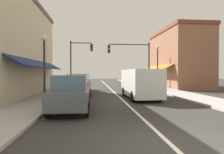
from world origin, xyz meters
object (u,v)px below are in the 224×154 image
object	(u,v)px
parked_car_nearest_left	(71,93)
traffic_signal_left_corner	(78,57)
parked_car_second_left	(78,86)
street_lamp_right_mid	(158,60)
van_in_lane	(140,83)
street_lamp_left_near	(44,56)
parked_car_third_left	(81,83)
traffic_signal_mast_arm	(135,57)

from	to	relation	value
parked_car_nearest_left	traffic_signal_left_corner	world-z (taller)	traffic_signal_left_corner
parked_car_second_left	traffic_signal_left_corner	xyz separation A→B (m)	(-0.77, 9.83, 2.96)
parked_car_second_left	street_lamp_right_mid	size ratio (longest dim) A/B	0.87
van_in_lane	street_lamp_right_mid	size ratio (longest dim) A/B	1.09
parked_car_nearest_left	parked_car_second_left	xyz separation A→B (m)	(-0.05, 5.13, 0.00)
traffic_signal_left_corner	street_lamp_right_mid	bearing A→B (deg)	-25.39
parked_car_second_left	van_in_lane	world-z (taller)	van_in_lane
street_lamp_left_near	street_lamp_right_mid	size ratio (longest dim) A/B	0.87
parked_car_nearest_left	street_lamp_left_near	distance (m)	3.66
van_in_lane	street_lamp_right_mid	distance (m)	7.59
parked_car_nearest_left	parked_car_third_left	world-z (taller)	same
van_in_lane	street_lamp_right_mid	world-z (taller)	street_lamp_right_mid
traffic_signal_left_corner	parked_car_second_left	bearing A→B (deg)	-85.54
street_lamp_right_mid	van_in_lane	bearing A→B (deg)	-118.35
parked_car_third_left	traffic_signal_left_corner	distance (m)	5.51
traffic_signal_mast_arm	street_lamp_right_mid	bearing A→B (deg)	-57.75
parked_car_third_left	street_lamp_left_near	world-z (taller)	street_lamp_left_near
parked_car_third_left	van_in_lane	world-z (taller)	van_in_lane
parked_car_third_left	street_lamp_left_near	xyz separation A→B (m)	(-1.73, -7.91, 1.98)
parked_car_nearest_left	street_lamp_left_near	xyz separation A→B (m)	(-1.85, 2.46, 1.98)
parked_car_second_left	street_lamp_left_near	size ratio (longest dim) A/B	0.99
parked_car_third_left	van_in_lane	bearing A→B (deg)	-53.99
parked_car_nearest_left	street_lamp_left_near	world-z (taller)	street_lamp_left_near
street_lamp_left_near	street_lamp_right_mid	world-z (taller)	street_lamp_right_mid
traffic_signal_left_corner	street_lamp_left_near	bearing A→B (deg)	-94.70
parked_car_nearest_left	van_in_lane	world-z (taller)	van_in_lane
parked_car_nearest_left	van_in_lane	size ratio (longest dim) A/B	0.79
traffic_signal_mast_arm	parked_car_second_left	bearing A→B (deg)	-125.46
traffic_signal_left_corner	van_in_lane	bearing A→B (deg)	-63.34
van_in_lane	street_lamp_right_mid	xyz separation A→B (m)	(3.47, 6.42, 2.08)
parked_car_nearest_left	parked_car_second_left	bearing A→B (deg)	90.49
van_in_lane	traffic_signal_mast_arm	distance (m)	9.90
traffic_signal_left_corner	street_lamp_left_near	distance (m)	12.58
parked_car_second_left	street_lamp_left_near	world-z (taller)	street_lamp_left_near
parked_car_third_left	street_lamp_left_near	size ratio (longest dim) A/B	0.99
traffic_signal_left_corner	street_lamp_right_mid	xyz separation A→B (m)	(8.79, -4.17, -0.61)
parked_car_nearest_left	traffic_signal_left_corner	size ratio (longest dim) A/B	0.70
traffic_signal_left_corner	parked_car_third_left	bearing A→B (deg)	-81.32
van_in_lane	street_lamp_left_near	size ratio (longest dim) A/B	1.25
traffic_signal_left_corner	traffic_signal_mast_arm	bearing A→B (deg)	-9.87
parked_car_nearest_left	traffic_signal_mast_arm	world-z (taller)	traffic_signal_mast_arm
parked_car_third_left	street_lamp_left_near	bearing A→B (deg)	-103.89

